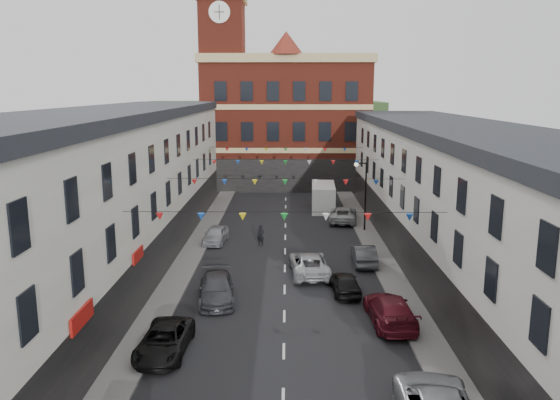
{
  "coord_description": "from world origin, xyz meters",
  "views": [
    {
      "loc": [
        0.12,
        -31.48,
        11.95
      ],
      "look_at": [
        -0.39,
        8.2,
        3.91
      ],
      "focal_mm": 35.0,
      "sensor_mm": 36.0,
      "label": 1
    }
  ],
  "objects_px": {
    "street_lamp": "(363,187)",
    "car_right_c": "(390,310)",
    "car_right_d": "(345,283)",
    "car_left_d": "(217,289)",
    "moving_car": "(309,264)",
    "car_right_f": "(343,214)",
    "white_van": "(323,197)",
    "car_right_e": "(364,255)",
    "pedestrian": "(261,235)",
    "car_left_e": "(216,235)",
    "car_left_c": "(164,340)"
  },
  "relations": [
    {
      "from": "car_left_d",
      "to": "car_right_c",
      "type": "distance_m",
      "value": 9.9
    },
    {
      "from": "car_left_d",
      "to": "car_right_d",
      "type": "xyz_separation_m",
      "value": [
        7.52,
        1.21,
        -0.05
      ]
    },
    {
      "from": "car_right_c",
      "to": "white_van",
      "type": "height_order",
      "value": "white_van"
    },
    {
      "from": "white_van",
      "to": "car_left_d",
      "type": "bearing_deg",
      "value": -105.0
    },
    {
      "from": "pedestrian",
      "to": "car_right_d",
      "type": "bearing_deg",
      "value": -37.09
    },
    {
      "from": "car_right_e",
      "to": "white_van",
      "type": "height_order",
      "value": "white_van"
    },
    {
      "from": "car_left_c",
      "to": "white_van",
      "type": "distance_m",
      "value": 32.28
    },
    {
      "from": "car_left_c",
      "to": "car_left_d",
      "type": "relative_size",
      "value": 0.94
    },
    {
      "from": "car_right_c",
      "to": "white_van",
      "type": "xyz_separation_m",
      "value": [
        -1.7,
        27.46,
        0.55
      ]
    },
    {
      "from": "car_left_d",
      "to": "pedestrian",
      "type": "height_order",
      "value": "pedestrian"
    },
    {
      "from": "car_left_d",
      "to": "car_right_d",
      "type": "distance_m",
      "value": 7.61
    },
    {
      "from": "car_left_c",
      "to": "car_right_f",
      "type": "xyz_separation_m",
      "value": [
        10.82,
        25.7,
        0.07
      ]
    },
    {
      "from": "car_left_e",
      "to": "white_van",
      "type": "xyz_separation_m",
      "value": [
        9.3,
        12.36,
        0.64
      ]
    },
    {
      "from": "street_lamp",
      "to": "car_right_e",
      "type": "xyz_separation_m",
      "value": [
        -1.05,
        -8.97,
        -3.21
      ]
    },
    {
      "from": "car_right_d",
      "to": "car_left_c",
      "type": "bearing_deg",
      "value": 36.41
    },
    {
      "from": "car_right_c",
      "to": "car_right_d",
      "type": "xyz_separation_m",
      "value": [
        -1.9,
        4.26,
        -0.09
      ]
    },
    {
      "from": "car_left_d",
      "to": "car_right_d",
      "type": "bearing_deg",
      "value": 2.11
    },
    {
      "from": "street_lamp",
      "to": "car_right_f",
      "type": "distance_m",
      "value": 4.85
    },
    {
      "from": "car_right_e",
      "to": "white_van",
      "type": "bearing_deg",
      "value": -83.95
    },
    {
      "from": "car_left_d",
      "to": "car_right_d",
      "type": "relative_size",
      "value": 1.27
    },
    {
      "from": "car_right_d",
      "to": "car_right_c",
      "type": "bearing_deg",
      "value": 110.14
    },
    {
      "from": "moving_car",
      "to": "car_right_f",
      "type": "bearing_deg",
      "value": -108.21
    },
    {
      "from": "pedestrian",
      "to": "car_left_e",
      "type": "bearing_deg",
      "value": -168.18
    },
    {
      "from": "car_left_e",
      "to": "car_right_f",
      "type": "height_order",
      "value": "car_right_f"
    },
    {
      "from": "car_right_c",
      "to": "pedestrian",
      "type": "height_order",
      "value": "pedestrian"
    },
    {
      "from": "car_right_d",
      "to": "white_van",
      "type": "relative_size",
      "value": 0.65
    },
    {
      "from": "car_right_d",
      "to": "moving_car",
      "type": "bearing_deg",
      "value": -63.42
    },
    {
      "from": "car_right_e",
      "to": "pedestrian",
      "type": "relative_size",
      "value": 2.53
    },
    {
      "from": "car_left_c",
      "to": "car_left_e",
      "type": "relative_size",
      "value": 1.17
    },
    {
      "from": "car_right_c",
      "to": "moving_car",
      "type": "distance_m",
      "value": 8.59
    },
    {
      "from": "car_left_d",
      "to": "car_right_d",
      "type": "height_order",
      "value": "car_left_d"
    },
    {
      "from": "car_left_e",
      "to": "moving_car",
      "type": "xyz_separation_m",
      "value": [
        7.1,
        -7.44,
        0.07
      ]
    },
    {
      "from": "car_left_c",
      "to": "moving_car",
      "type": "bearing_deg",
      "value": 59.49
    },
    {
      "from": "car_left_e",
      "to": "car_right_e",
      "type": "relative_size",
      "value": 0.93
    },
    {
      "from": "car_right_e",
      "to": "pedestrian",
      "type": "bearing_deg",
      "value": -30.59
    },
    {
      "from": "car_right_e",
      "to": "car_right_f",
      "type": "distance_m",
      "value": 12.41
    },
    {
      "from": "car_left_d",
      "to": "moving_car",
      "type": "distance_m",
      "value": 7.19
    },
    {
      "from": "street_lamp",
      "to": "car_right_d",
      "type": "xyz_separation_m",
      "value": [
        -2.95,
        -14.54,
        -3.25
      ]
    },
    {
      "from": "car_right_c",
      "to": "street_lamp",
      "type": "bearing_deg",
      "value": -95.96
    },
    {
      "from": "car_left_d",
      "to": "moving_car",
      "type": "xyz_separation_m",
      "value": [
        5.52,
        4.61,
        0.02
      ]
    },
    {
      "from": "street_lamp",
      "to": "car_left_d",
      "type": "distance_m",
      "value": 19.18
    },
    {
      "from": "car_left_c",
      "to": "car_left_d",
      "type": "xyz_separation_m",
      "value": [
        1.58,
        6.5,
        0.07
      ]
    },
    {
      "from": "car_left_c",
      "to": "pedestrian",
      "type": "relative_size",
      "value": 2.75
    },
    {
      "from": "car_right_d",
      "to": "car_right_f",
      "type": "relative_size",
      "value": 0.75
    },
    {
      "from": "car_right_e",
      "to": "car_right_f",
      "type": "bearing_deg",
      "value": -88.63
    },
    {
      "from": "street_lamp",
      "to": "car_right_c",
      "type": "distance_m",
      "value": 19.1
    },
    {
      "from": "car_left_d",
      "to": "street_lamp",
      "type": "bearing_deg",
      "value": 49.35
    },
    {
      "from": "car_right_e",
      "to": "car_left_d",
      "type": "bearing_deg",
      "value": 36.32
    },
    {
      "from": "street_lamp",
      "to": "car_right_f",
      "type": "xyz_separation_m",
      "value": [
        -1.23,
        3.44,
        -3.19
      ]
    },
    {
      "from": "moving_car",
      "to": "car_left_e",
      "type": "bearing_deg",
      "value": -50.24
    }
  ]
}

